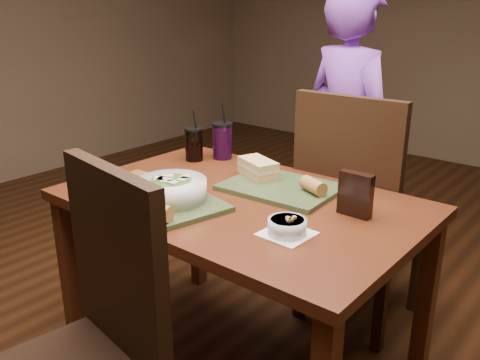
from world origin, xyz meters
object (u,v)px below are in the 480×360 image
object	(u,v)px
baguette_near	(156,212)
chip_bag	(355,194)
salad_bowl	(171,188)
sandwich_near	(140,180)
baguette_far	(313,186)
chair_near	(89,340)
tray_far	(281,187)
cup_berry	(222,140)
chair_far	(356,203)
sandwich_far	(258,168)
cup_cola	(194,144)
tray_near	(165,202)
soup_bowl	(287,226)
dining_table	(240,220)
diner	(348,139)

from	to	relation	value
baguette_near	chip_bag	distance (m)	0.66
salad_bowl	sandwich_near	xyz separation A→B (m)	(-0.20, 0.02, -0.02)
baguette_far	chair_near	bearing A→B (deg)	-98.11
baguette_near	salad_bowl	bearing A→B (deg)	120.98
tray_far	chip_bag	size ratio (longest dim) A/B	2.76
cup_berry	chip_bag	bearing A→B (deg)	-15.55
chair_far	sandwich_far	bearing A→B (deg)	-126.08
sandwich_near	cup_cola	distance (m)	0.43
salad_bowl	cup_berry	xyz separation A→B (m)	(-0.24, 0.54, 0.02)
tray_near	soup_bowl	size ratio (longest dim) A/B	2.75
cup_cola	chip_bag	bearing A→B (deg)	-7.45
baguette_far	cup_berry	bearing A→B (deg)	164.64
chair_far	sandwich_near	bearing A→B (deg)	-126.19
sandwich_far	cup_cola	distance (m)	0.40
baguette_near	cup_cola	world-z (taller)	cup_cola
tray_near	salad_bowl	size ratio (longest dim) A/B	1.66
cup_cola	cup_berry	world-z (taller)	cup_berry
soup_bowl	chair_near	bearing A→B (deg)	-112.53
tray_near	salad_bowl	world-z (taller)	salad_bowl
cup_berry	soup_bowl	bearing A→B (deg)	-34.90
baguette_far	dining_table	bearing A→B (deg)	-138.73
dining_table	salad_bowl	distance (m)	0.29
tray_far	cup_berry	size ratio (longest dim) A/B	1.63
soup_bowl	baguette_far	distance (m)	0.35
chair_near	cup_berry	xyz separation A→B (m)	(-0.46, 1.07, 0.26)
diner	tray_far	world-z (taller)	diner
chair_far	baguette_near	bearing A→B (deg)	-104.97
cup_cola	chip_bag	world-z (taller)	cup_cola
chair_near	sandwich_near	world-z (taller)	chair_near
chair_near	tray_far	bearing A→B (deg)	90.66
chair_far	chip_bag	size ratio (longest dim) A/B	7.17
cup_cola	soup_bowl	bearing A→B (deg)	-26.16
soup_bowl	cup_cola	world-z (taller)	cup_cola
baguette_far	cup_berry	world-z (taller)	cup_berry
dining_table	sandwich_far	xyz separation A→B (m)	(-0.07, 0.20, 0.14)
cup_cola	tray_far	bearing A→B (deg)	-6.86
chair_near	tray_far	size ratio (longest dim) A/B	2.47
cup_berry	diner	bearing A→B (deg)	63.21
cup_cola	chair_near	bearing A→B (deg)	-60.55
diner	tray_far	xyz separation A→B (m)	(0.14, -0.79, -0.01)
diner	soup_bowl	world-z (taller)	diner
diner	soup_bowl	xyz separation A→B (m)	(0.39, -1.11, 0.01)
tray_near	sandwich_near	xyz separation A→B (m)	(-0.18, 0.04, 0.03)
chair_far	diner	xyz separation A→B (m)	(-0.27, 0.40, 0.17)
diner	cup_berry	world-z (taller)	diner
chair_near	soup_bowl	size ratio (longest dim) A/B	6.78
tray_far	baguette_near	world-z (taller)	baguette_near
diner	baguette_far	world-z (taller)	diner
tray_far	dining_table	bearing A→B (deg)	-110.61
chair_far	cup_cola	size ratio (longest dim) A/B	4.67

